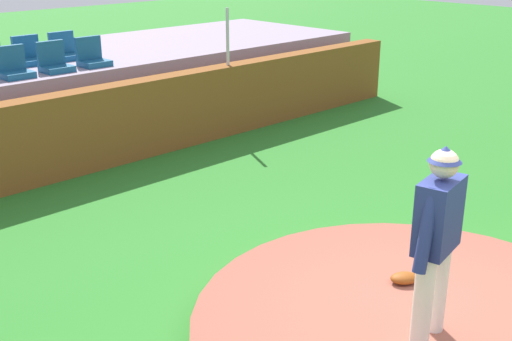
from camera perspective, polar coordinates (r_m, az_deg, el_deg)
name	(u,v)px	position (r m, az deg, el deg)	size (l,w,h in m)	color
ground_plane	(420,340)	(6.48, 14.31, -14.31)	(60.00, 60.00, 0.00)	#2B7A27
pitchers_mound	(421,330)	(6.42, 14.40, -13.50)	(4.34, 4.34, 0.22)	#985342
pitcher	(437,232)	(5.63, 15.69, -5.22)	(0.80, 0.34, 1.80)	white
fielding_glove	(404,278)	(6.91, 12.97, -9.24)	(0.30, 0.20, 0.11)	#8F4314
brick_barrier	(74,133)	(10.62, -15.79, 3.18)	(15.66, 0.40, 1.32)	brown
fence_post_right	(228,37)	(12.19, -2.52, 11.71)	(0.06, 0.06, 1.05)	silver
bleacher_platform	(6,102)	(12.78, -21.22, 5.64)	(15.40, 3.77, 1.44)	gray
stadium_chair_1	(14,68)	(11.24, -20.59, 8.50)	(0.48, 0.44, 0.50)	#18557F
stadium_chair_2	(54,62)	(11.53, -17.38, 9.12)	(0.48, 0.44, 0.50)	#18557F
stadium_chair_3	(92,57)	(11.88, -14.28, 9.70)	(0.48, 0.44, 0.50)	#18557F
stadium_chair_6	(29,55)	(12.34, -19.39, 9.56)	(0.48, 0.44, 0.50)	#18557F
stadium_chair_7	(65,51)	(12.65, -16.52, 10.09)	(0.48, 0.44, 0.50)	#18557F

